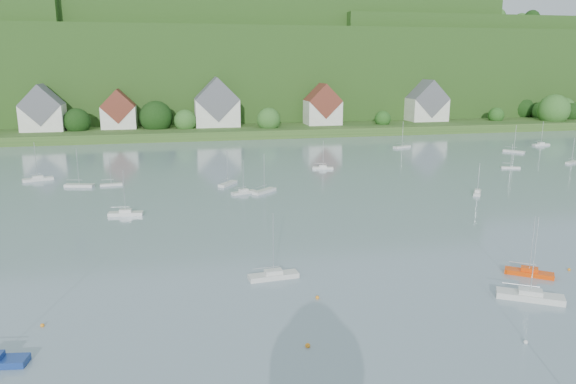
{
  "coord_description": "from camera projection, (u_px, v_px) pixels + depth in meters",
  "views": [
    {
      "loc": [
        -11.61,
        -14.02,
        25.73
      ],
      "look_at": [
        7.57,
        75.0,
        4.0
      ],
      "focal_mm": 33.65,
      "sensor_mm": 36.0,
      "label": 1
    }
  ],
  "objects": [
    {
      "name": "near_sailboat_4",
      "position": [
        530.0,
        295.0,
        60.25
      ],
      "size": [
        7.09,
        5.34,
        9.56
      ],
      "rotation": [
        0.0,
        0.0,
        -0.54
      ],
      "color": "silver",
      "rests_on": "ground"
    },
    {
      "name": "mooring_buoy_0",
      "position": [
        308.0,
        347.0,
        50.24
      ],
      "size": [
        0.49,
        0.49,
        0.49
      ],
      "primitive_type": "sphere",
      "color": "orange",
      "rests_on": "ground"
    },
    {
      "name": "mooring_buoy_2",
      "position": [
        569.0,
        270.0,
        68.84
      ],
      "size": [
        0.39,
        0.39,
        0.39
      ],
      "primitive_type": "sphere",
      "color": "orange",
      "rests_on": "ground"
    },
    {
      "name": "village_building_4",
      "position": [
        427.0,
        104.0,
        218.55
      ],
      "size": [
        15.0,
        10.4,
        16.5
      ],
      "color": "silver",
      "rests_on": "far_shore_strip"
    },
    {
      "name": "village_building_2",
      "position": [
        217.0,
        107.0,
        199.08
      ],
      "size": [
        16.0,
        11.44,
        18.0
      ],
      "color": "silver",
      "rests_on": "far_shore_strip"
    },
    {
      "name": "village_building_1",
      "position": [
        119.0,
        112.0,
        193.22
      ],
      "size": [
        12.0,
        9.36,
        14.0
      ],
      "color": "silver",
      "rests_on": "far_shore_strip"
    },
    {
      "name": "far_sailboat_cluster",
      "position": [
        249.0,
        171.0,
        130.97
      ],
      "size": [
        198.77,
        68.8,
        8.71
      ],
      "color": "silver",
      "rests_on": "ground"
    },
    {
      "name": "mooring_buoy_5",
      "position": [
        42.0,
        326.0,
        54.17
      ],
      "size": [
        0.42,
        0.42,
        0.42
      ],
      "primitive_type": "sphere",
      "color": "orange",
      "rests_on": "ground"
    },
    {
      "name": "mooring_buoy_3",
      "position": [
        317.0,
        298.0,
        60.62
      ],
      "size": [
        0.44,
        0.44,
        0.44
      ],
      "primitive_type": "sphere",
      "color": "orange",
      "rests_on": "ground"
    },
    {
      "name": "far_shore_strip",
      "position": [
        202.0,
        127.0,
        211.5
      ],
      "size": [
        600.0,
        60.0,
        3.0
      ],
      "primitive_type": "cube",
      "color": "#2F531F",
      "rests_on": "ground"
    },
    {
      "name": "mooring_buoy_1",
      "position": [
        526.0,
        343.0,
        50.89
      ],
      "size": [
        0.43,
        0.43,
        0.43
      ],
      "primitive_type": "sphere",
      "color": "silver",
      "rests_on": "ground"
    },
    {
      "name": "forested_ridge",
      "position": [
        193.0,
        69.0,
        271.82
      ],
      "size": [
        620.0,
        181.22,
        69.89
      ],
      "color": "#1F4415",
      "rests_on": "ground"
    },
    {
      "name": "village_building_0",
      "position": [
        43.0,
        112.0,
        186.02
      ],
      "size": [
        14.0,
        10.4,
        16.0
      ],
      "color": "silver",
      "rests_on": "far_shore_strip"
    },
    {
      "name": "near_sailboat_5",
      "position": [
        529.0,
        272.0,
        67.16
      ],
      "size": [
        5.52,
        4.63,
        7.66
      ],
      "rotation": [
        0.0,
        0.0,
        -0.63
      ],
      "color": "#EE4206",
      "rests_on": "ground"
    },
    {
      "name": "near_sailboat_3",
      "position": [
        273.0,
        275.0,
        66.18
      ],
      "size": [
        6.3,
        2.29,
        8.32
      ],
      "rotation": [
        0.0,
        0.0,
        0.09
      ],
      "color": "silver",
      "rests_on": "ground"
    },
    {
      "name": "village_building_3",
      "position": [
        323.0,
        107.0,
        205.57
      ],
      "size": [
        13.0,
        10.4,
        15.5
      ],
      "color": "silver",
      "rests_on": "far_shore_strip"
    }
  ]
}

